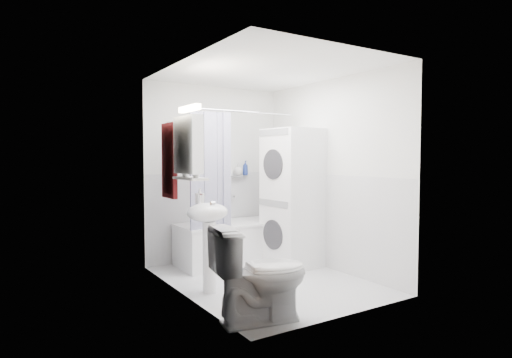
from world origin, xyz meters
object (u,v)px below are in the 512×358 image
bathtub (231,241)px  toilet (260,275)px  washer_dryer (293,198)px  sink (208,226)px

bathtub → toilet: toilet is taller
bathtub → washer_dryer: washer_dryer is taller
bathtub → toilet: 2.07m
washer_dryer → bathtub: bearing=134.9°
bathtub → sink: (-0.81, -0.96, 0.40)m
bathtub → toilet: (-0.77, -1.92, 0.11)m
washer_dryer → toilet: washer_dryer is taller
bathtub → washer_dryer: (0.62, -0.54, 0.59)m
bathtub → toilet: size_ratio=1.71×
sink → washer_dryer: 1.50m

